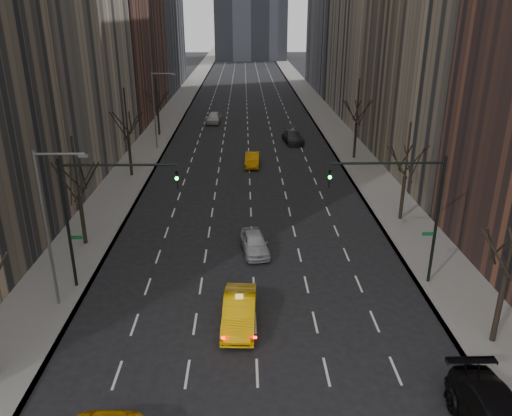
{
  "coord_description": "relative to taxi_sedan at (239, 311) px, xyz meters",
  "views": [
    {
      "loc": [
        -0.5,
        -14.77,
        15.7
      ],
      "look_at": [
        0.24,
        16.06,
        3.5
      ],
      "focal_mm": 35.0,
      "sensor_mm": 36.0,
      "label": 1
    }
  ],
  "objects": [
    {
      "name": "sidewalk_left",
      "position": [
        -11.41,
        62.08,
        -0.73
      ],
      "size": [
        4.5,
        320.0,
        0.15
      ],
      "primitive_type": "cube",
      "color": "slate",
      "rests_on": "ground"
    },
    {
      "name": "silver_sedan_ahead",
      "position": [
        1.0,
        8.62,
        -0.09
      ],
      "size": [
        2.26,
        4.4,
        1.43
      ],
      "primitive_type": "imported",
      "rotation": [
        0.0,
        0.0,
        0.14
      ],
      "color": "#A9ACB1",
      "rests_on": "ground"
    },
    {
      "name": "sidewalk_right",
      "position": [
        13.09,
        62.08,
        -0.73
      ],
      "size": [
        4.5,
        320.0,
        0.15
      ],
      "primitive_type": "cube",
      "color": "slate",
      "rests_on": "ground"
    },
    {
      "name": "tree_rw_c",
      "position": [
        12.84,
        32.08,
        3.23
      ],
      "size": [
        3.36,
        3.5,
        8.74
      ],
      "color": "black",
      "rests_on": "ground"
    },
    {
      "name": "far_taxi",
      "position": [
        1.19,
        29.53,
        -0.1
      ],
      "size": [
        1.72,
        4.36,
        1.41
      ],
      "primitive_type": "imported",
      "rotation": [
        0.0,
        0.0,
        -0.05
      ],
      "color": "orange",
      "rests_on": "ground"
    },
    {
      "name": "tree_rw_a",
      "position": [
        12.84,
        -1.92,
        3.07
      ],
      "size": [
        3.36,
        3.5,
        8.28
      ],
      "color": "black",
      "rests_on": "ground"
    },
    {
      "name": "far_suv_grey",
      "position": [
        6.54,
        39.71,
        -0.05
      ],
      "size": [
        2.81,
        5.45,
        1.51
      ],
      "primitive_type": "imported",
      "rotation": [
        0.0,
        0.0,
        0.14
      ],
      "color": "#2E2E33",
      "rests_on": "ground"
    },
    {
      "name": "far_car_white",
      "position": [
        -4.18,
        51.87,
        0.03
      ],
      "size": [
        2.34,
        5.02,
        1.66
      ],
      "primitive_type": "imported",
      "rotation": [
        0.0,
        0.0,
        -0.08
      ],
      "color": "silver",
      "rests_on": "ground"
    },
    {
      "name": "taxi_sedan",
      "position": [
        0.0,
        0.0,
        0.0
      ],
      "size": [
        1.92,
        4.96,
        1.61
      ],
      "primitive_type": "imported",
      "rotation": [
        0.0,
        0.0,
        -0.05
      ],
      "color": "#F3AC05",
      "rests_on": "ground"
    },
    {
      "name": "traffic_mast_right",
      "position": [
        9.95,
        4.08,
        4.68
      ],
      "size": [
        6.69,
        0.39,
        8.0
      ],
      "color": "black",
      "rests_on": "ground"
    },
    {
      "name": "tree_lw_c",
      "position": [
        -11.16,
        26.08,
        3.23
      ],
      "size": [
        3.36,
        3.5,
        8.74
      ],
      "color": "black",
      "rests_on": "ground"
    },
    {
      "name": "tree_rw_b",
      "position": [
        12.84,
        14.08,
        2.91
      ],
      "size": [
        3.36,
        3.5,
        7.82
      ],
      "color": "black",
      "rests_on": "ground"
    },
    {
      "name": "tree_lw_b",
      "position": [
        -11.16,
        10.08,
        2.91
      ],
      "size": [
        3.36,
        3.5,
        7.82
      ],
      "color": "black",
      "rests_on": "ground"
    },
    {
      "name": "streetlight_far",
      "position": [
        -10.0,
        37.08,
        4.81
      ],
      "size": [
        2.83,
        0.22,
        9.0
      ],
      "color": "slate",
      "rests_on": "ground"
    },
    {
      "name": "streetlight_near",
      "position": [
        -10.0,
        2.08,
        4.81
      ],
      "size": [
        2.83,
        0.22,
        9.0
      ],
      "color": "slate",
      "rests_on": "ground"
    },
    {
      "name": "traffic_mast_left",
      "position": [
        -8.27,
        4.08,
        4.68
      ],
      "size": [
        6.69,
        0.39,
        8.0
      ],
      "color": "black",
      "rests_on": "ground"
    },
    {
      "name": "tree_lw_d",
      "position": [
        -11.16,
        44.08,
        2.76
      ],
      "size": [
        3.36,
        3.5,
        7.36
      ],
      "color": "black",
      "rests_on": "ground"
    }
  ]
}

